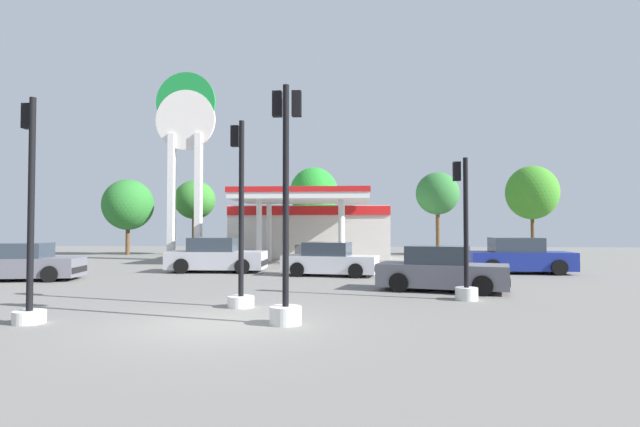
# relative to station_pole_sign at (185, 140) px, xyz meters

# --- Properties ---
(ground_plane) EXTENTS (90.00, 90.00, 0.00)m
(ground_plane) POSITION_rel_station_pole_sign_xyz_m (8.01, -21.03, -7.90)
(ground_plane) COLOR slate
(ground_plane) RESTS_ON ground
(gas_station) EXTENTS (10.95, 11.89, 4.36)m
(gas_station) POSITION_rel_station_pole_sign_xyz_m (8.04, 2.86, -5.80)
(gas_station) COLOR beige
(gas_station) RESTS_ON ground
(station_pole_sign) EXTENTS (3.98, 0.56, 12.43)m
(station_pole_sign) POSITION_rel_station_pole_sign_xyz_m (0.00, 0.00, 0.00)
(station_pole_sign) COLOR white
(station_pole_sign) RESTS_ON ground
(car_0) EXTENTS (4.36, 2.43, 1.48)m
(car_0) POSITION_rel_station_pole_sign_xyz_m (10.00, -9.96, -7.23)
(car_0) COLOR black
(car_0) RESTS_ON ground
(car_1) EXTENTS (4.71, 2.28, 1.66)m
(car_1) POSITION_rel_station_pole_sign_xyz_m (18.74, -8.21, -7.15)
(car_1) COLOR black
(car_1) RESTS_ON ground
(car_2) EXTENTS (4.62, 2.16, 1.65)m
(car_2) POSITION_rel_station_pole_sign_xyz_m (4.50, -8.49, -7.15)
(car_2) COLOR black
(car_2) RESTS_ON ground
(car_3) EXTENTS (4.53, 2.87, 1.51)m
(car_3) POSITION_rel_station_pole_sign_xyz_m (13.98, -14.98, -7.21)
(car_3) COLOR black
(car_3) RESTS_ON ground
(car_4) EXTENTS (4.45, 2.48, 1.51)m
(car_4) POSITION_rel_station_pole_sign_xyz_m (-2.20, -12.71, -7.22)
(car_4) COLOR black
(car_4) RESTS_ON ground
(traffic_signal_0) EXTENTS (0.70, 0.71, 5.29)m
(traffic_signal_0) POSITION_rel_station_pole_sign_xyz_m (9.52, -20.99, -6.10)
(traffic_signal_0) COLOR silver
(traffic_signal_0) RESTS_ON ground
(traffic_signal_1) EXTENTS (0.68, 0.70, 5.04)m
(traffic_signal_1) POSITION_rel_station_pole_sign_xyz_m (3.81, -21.25, -6.24)
(traffic_signal_1) COLOR silver
(traffic_signal_1) RESTS_ON ground
(traffic_signal_2) EXTENTS (0.65, 0.68, 4.19)m
(traffic_signal_2) POSITION_rel_station_pole_sign_xyz_m (14.30, -17.03, -6.66)
(traffic_signal_2) COLOR silver
(traffic_signal_2) RESTS_ON ground
(traffic_signal_3) EXTENTS (0.71, 0.71, 5.00)m
(traffic_signal_3) POSITION_rel_station_pole_sign_xyz_m (7.99, -18.75, -6.35)
(traffic_signal_3) COLOR silver
(traffic_signal_3) RESTS_ON ground
(tree_0) EXTENTS (3.94, 3.94, 5.93)m
(tree_0) POSITION_rel_station_pole_sign_xyz_m (-6.65, 6.02, -3.96)
(tree_0) COLOR brown
(tree_0) RESTS_ON ground
(tree_1) EXTENTS (3.21, 3.21, 5.85)m
(tree_1) POSITION_rel_station_pole_sign_xyz_m (-1.41, 6.38, -3.61)
(tree_1) COLOR brown
(tree_1) RESTS_ON ground
(tree_2) EXTENTS (3.69, 3.69, 6.75)m
(tree_2) POSITION_rel_station_pole_sign_xyz_m (8.07, 5.86, -3.11)
(tree_2) COLOR brown
(tree_2) RESTS_ON ground
(tree_3) EXTENTS (3.18, 3.18, 6.24)m
(tree_3) POSITION_rel_station_pole_sign_xyz_m (17.31, 5.21, -3.26)
(tree_3) COLOR brown
(tree_3) RESTS_ON ground
(tree_4) EXTENTS (3.85, 3.85, 6.78)m
(tree_4) POSITION_rel_station_pole_sign_xyz_m (24.49, 6.17, -3.14)
(tree_4) COLOR brown
(tree_4) RESTS_ON ground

